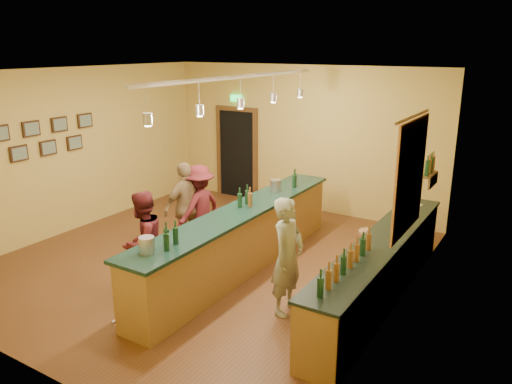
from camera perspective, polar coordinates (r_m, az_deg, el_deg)
The scene contains 18 objects.
floor at distance 8.80m, azimuth -5.50°, elevation -7.74°, with size 7.00×7.00×0.00m, color #523617.
ceiling at distance 8.04m, azimuth -6.14°, elevation 13.55°, with size 6.50×7.00×0.02m, color silver.
wall_back at distance 11.19m, azimuth 5.18°, elevation 6.11°, with size 6.50×0.02×3.20m, color gold.
wall_front at distance 6.02m, azimuth -26.49°, elevation -4.68°, with size 6.50×0.02×3.20m, color gold.
wall_left at distance 10.53m, azimuth -20.05°, elevation 4.53°, with size 0.02×7.00×3.20m, color gold.
wall_right at distance 6.86m, azimuth 16.33°, elevation -1.11°, with size 0.02×7.00×3.20m, color gold.
doorway at distance 12.10m, azimuth -2.16°, elevation 4.66°, with size 1.15×0.09×2.48m.
tapestry at distance 7.18m, azimuth 17.21°, elevation 1.65°, with size 0.03×1.40×1.60m, color #9C2E1F.
bottle_shelf at distance 8.65m, azimuth 19.32°, elevation 2.64°, with size 0.17×0.55×0.54m.
picture_grid at distance 10.00m, azimuth -23.44°, elevation 5.63°, with size 0.06×2.20×0.70m, color #382111, non-canonical shape.
back_counter at distance 7.49m, azimuth 13.94°, elevation -8.57°, with size 0.60×4.55×1.27m.
tasting_bar at distance 8.18m, azimuth -1.68°, elevation -4.96°, with size 0.73×5.10×1.38m.
pendant_track at distance 7.65m, azimuth -1.81°, elevation 11.86°, with size 0.11×4.60×0.50m.
bartender at distance 6.84m, azimuth 3.65°, elevation -7.38°, with size 0.61×0.40×1.66m, color gray.
customer_a at distance 7.61m, azimuth -12.78°, elevation -5.66°, with size 0.76×0.59×1.57m, color #59191E.
customer_b at distance 8.98m, azimuth -7.93°, elevation -1.72°, with size 0.96×0.40×1.64m, color #997A51.
customer_c at distance 9.07m, azimuth -6.53°, elevation -1.73°, with size 1.01×0.58×1.56m, color #59191E.
bar_stool at distance 8.55m, azimuth 12.61°, elevation -5.26°, with size 0.31×0.31×0.64m.
Camera 1 is at (4.91, -6.36, 3.59)m, focal length 35.00 mm.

